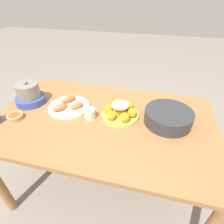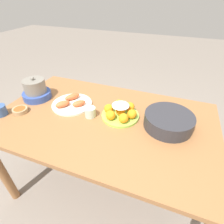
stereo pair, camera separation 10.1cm
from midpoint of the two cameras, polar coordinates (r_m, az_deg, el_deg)
ground_plane at (r=1.65m, az=-3.83°, el=-22.10°), size 12.00×12.00×0.00m
dining_table at (r=1.17m, az=-5.03°, el=-5.72°), size 1.38×0.85×0.72m
cake_plate at (r=1.11m, az=0.11°, el=0.09°), size 0.24×0.24×0.10m
serving_bowl at (r=1.09m, az=15.43°, el=-1.50°), size 0.29×0.29×0.08m
sauce_bowl at (r=1.28m, az=-31.11°, el=-1.34°), size 0.10×0.10×0.03m
seafood_platter at (r=1.25m, az=-16.24°, el=1.94°), size 0.28×0.28×0.06m
cup_far at (r=1.11m, az=-9.81°, el=-0.59°), size 0.07×0.07×0.06m
warming_pot at (r=1.38m, az=-27.33°, el=4.96°), size 0.20×0.20×0.17m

